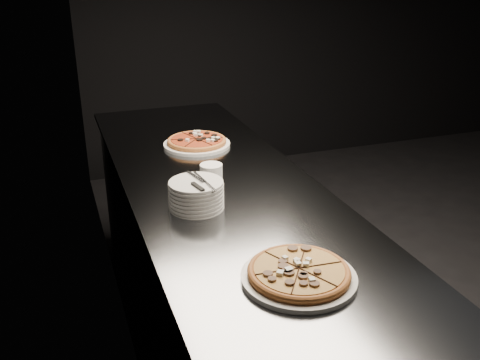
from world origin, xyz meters
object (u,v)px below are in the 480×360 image
object	(u,v)px
pizza_mushroom	(299,274)
ramekin	(211,173)
plate_stack	(196,195)
cutlery	(199,182)
pizza_tomato	(197,142)
counter	(223,282)

from	to	relation	value
pizza_mushroom	ramekin	distance (m)	0.74
plate_stack	cutlery	bearing A→B (deg)	-62.38
cutlery	ramekin	world-z (taller)	cutlery
pizza_tomato	ramekin	world-z (taller)	ramekin
plate_stack	counter	bearing A→B (deg)	50.22
plate_stack	cutlery	distance (m)	0.06
plate_stack	cutlery	world-z (taller)	cutlery
pizza_tomato	ramekin	xyz separation A→B (m)	(-0.07, -0.45, 0.02)
counter	ramekin	bearing A→B (deg)	148.45
cutlery	ramekin	distance (m)	0.25
counter	pizza_tomato	world-z (taller)	pizza_tomato
pizza_mushroom	ramekin	world-z (taller)	ramekin
ramekin	pizza_tomato	bearing A→B (deg)	81.66
cutlery	ramekin	size ratio (longest dim) A/B	2.34
ramekin	cutlery	bearing A→B (deg)	-116.77
pizza_mushroom	plate_stack	distance (m)	0.56
counter	ramekin	distance (m)	0.50
plate_stack	pizza_tomato	bearing A→B (deg)	74.39
counter	pizza_mushroom	distance (m)	0.87
pizza_mushroom	cutlery	size ratio (longest dim) A/B	1.56
pizza_tomato	ramekin	bearing A→B (deg)	-98.34
plate_stack	pizza_mushroom	bearing A→B (deg)	-75.33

